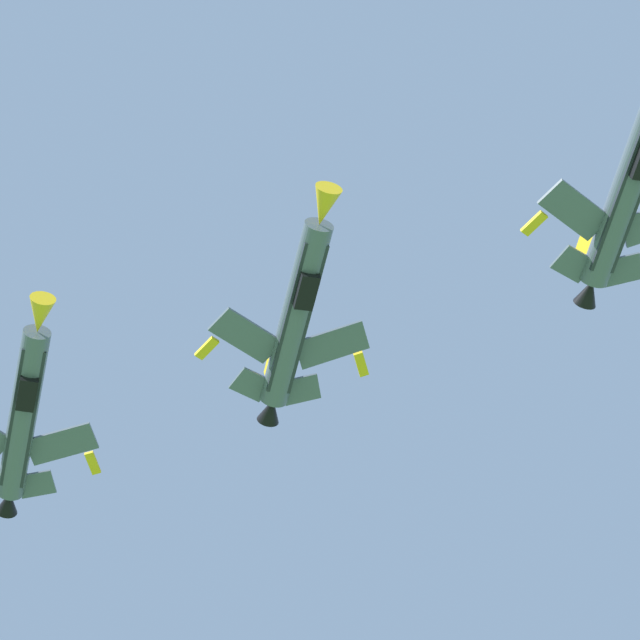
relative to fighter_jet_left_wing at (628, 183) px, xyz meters
The scene contains 3 objects.
fighter_jet_left_wing is the anchor object (origin of this frame).
fighter_jet_right_wing 20.13m from the fighter_jet_left_wing, 151.27° to the left, with size 10.42×15.94×4.38m.
fighter_jet_left_outer 38.46m from the fighter_jet_left_wing, 151.05° to the left, with size 10.52×15.94×4.38m.
Camera 1 is at (5.49, -2.56, 1.59)m, focal length 89.11 mm.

